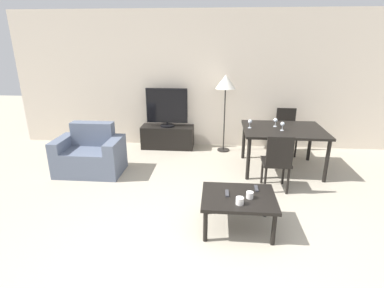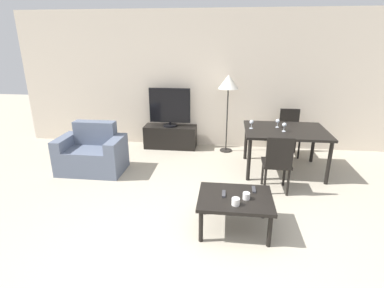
{
  "view_description": "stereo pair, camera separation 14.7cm",
  "coord_description": "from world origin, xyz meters",
  "px_view_note": "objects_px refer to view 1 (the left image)",
  "views": [
    {
      "loc": [
        0.25,
        -2.41,
        2.14
      ],
      "look_at": [
        -0.11,
        1.83,
        0.65
      ],
      "focal_mm": 28.0,
      "sensor_mm": 36.0,
      "label": 1
    },
    {
      "loc": [
        0.4,
        -2.39,
        2.14
      ],
      "look_at": [
        -0.11,
        1.83,
        0.65
      ],
      "focal_mm": 28.0,
      "sensor_mm": 36.0,
      "label": 2
    }
  ],
  "objects_px": {
    "wine_glass_center": "(250,122)",
    "remote_secondary": "(227,193)",
    "armchair": "(90,155)",
    "floor_lamp": "(226,85)",
    "tv": "(167,107)",
    "cup_white_near": "(250,195)",
    "wine_glass_right": "(283,125)",
    "cup_colored_far": "(240,201)",
    "dining_table": "(283,133)",
    "dining_chair_far": "(286,129)",
    "remote_primary": "(256,188)",
    "wine_glass_left": "(276,121)",
    "coffee_table": "(239,200)",
    "tv_stand": "(168,137)",
    "dining_chair_near": "(277,160)"
  },
  "relations": [
    {
      "from": "wine_glass_center",
      "to": "remote_secondary",
      "type": "bearing_deg",
      "value": -103.2
    },
    {
      "from": "armchair",
      "to": "floor_lamp",
      "type": "relative_size",
      "value": 0.71
    },
    {
      "from": "tv",
      "to": "cup_white_near",
      "type": "bearing_deg",
      "value": -63.19
    },
    {
      "from": "wine_glass_center",
      "to": "wine_glass_right",
      "type": "xyz_separation_m",
      "value": [
        0.51,
        -0.11,
        0.0
      ]
    },
    {
      "from": "remote_secondary",
      "to": "cup_colored_far",
      "type": "relative_size",
      "value": 1.67
    },
    {
      "from": "dining_table",
      "to": "wine_glass_center",
      "type": "xyz_separation_m",
      "value": [
        -0.56,
        -0.01,
        0.18
      ]
    },
    {
      "from": "dining_chair_far",
      "to": "wine_glass_right",
      "type": "distance_m",
      "value": 1.05
    },
    {
      "from": "remote_primary",
      "to": "wine_glass_left",
      "type": "height_order",
      "value": "wine_glass_left"
    },
    {
      "from": "cup_white_near",
      "to": "wine_glass_center",
      "type": "height_order",
      "value": "wine_glass_center"
    },
    {
      "from": "armchair",
      "to": "coffee_table",
      "type": "height_order",
      "value": "armchair"
    },
    {
      "from": "tv_stand",
      "to": "dining_chair_far",
      "type": "bearing_deg",
      "value": -2.33
    },
    {
      "from": "dining_chair_far",
      "to": "remote_secondary",
      "type": "height_order",
      "value": "dining_chair_far"
    },
    {
      "from": "wine_glass_left",
      "to": "tv_stand",
      "type": "bearing_deg",
      "value": 157.77
    },
    {
      "from": "tv",
      "to": "wine_glass_right",
      "type": "distance_m",
      "value": 2.32
    },
    {
      "from": "wine_glass_right",
      "to": "dining_table",
      "type": "bearing_deg",
      "value": 66.8
    },
    {
      "from": "cup_white_near",
      "to": "cup_colored_far",
      "type": "bearing_deg",
      "value": -130.26
    },
    {
      "from": "dining_chair_far",
      "to": "remote_secondary",
      "type": "bearing_deg",
      "value": -114.96
    },
    {
      "from": "cup_white_near",
      "to": "cup_colored_far",
      "type": "distance_m",
      "value": 0.19
    },
    {
      "from": "armchair",
      "to": "dining_chair_near",
      "type": "bearing_deg",
      "value": -8.28
    },
    {
      "from": "tv",
      "to": "armchair",
      "type": "bearing_deg",
      "value": -130.05
    },
    {
      "from": "armchair",
      "to": "cup_white_near",
      "type": "height_order",
      "value": "armchair"
    },
    {
      "from": "tv",
      "to": "dining_chair_near",
      "type": "height_order",
      "value": "tv"
    },
    {
      "from": "cup_colored_far",
      "to": "wine_glass_right",
      "type": "relative_size",
      "value": 0.61
    },
    {
      "from": "floor_lamp",
      "to": "tv_stand",
      "type": "bearing_deg",
      "value": 176.09
    },
    {
      "from": "wine_glass_right",
      "to": "dining_chair_near",
      "type": "bearing_deg",
      "value": -104.3
    },
    {
      "from": "armchair",
      "to": "dining_chair_far",
      "type": "distance_m",
      "value": 3.67
    },
    {
      "from": "tv_stand",
      "to": "dining_table",
      "type": "relative_size",
      "value": 0.8
    },
    {
      "from": "remote_secondary",
      "to": "wine_glass_right",
      "type": "height_order",
      "value": "wine_glass_right"
    },
    {
      "from": "dining_table",
      "to": "remote_secondary",
      "type": "height_order",
      "value": "dining_table"
    },
    {
      "from": "floor_lamp",
      "to": "remote_primary",
      "type": "bearing_deg",
      "value": -81.95
    },
    {
      "from": "cup_colored_far",
      "to": "armchair",
      "type": "bearing_deg",
      "value": 146.03
    },
    {
      "from": "dining_table",
      "to": "remote_secondary",
      "type": "relative_size",
      "value": 8.85
    },
    {
      "from": "armchair",
      "to": "coffee_table",
      "type": "relative_size",
      "value": 1.26
    },
    {
      "from": "remote_secondary",
      "to": "dining_chair_far",
      "type": "bearing_deg",
      "value": 65.04
    },
    {
      "from": "tv_stand",
      "to": "cup_white_near",
      "type": "relative_size",
      "value": 12.85
    },
    {
      "from": "coffee_table",
      "to": "cup_colored_far",
      "type": "xyz_separation_m",
      "value": [
        -0.0,
        -0.18,
        0.09
      ]
    },
    {
      "from": "floor_lamp",
      "to": "remote_secondary",
      "type": "relative_size",
      "value": 10.12
    },
    {
      "from": "tv",
      "to": "remote_primary",
      "type": "distance_m",
      "value": 2.98
    },
    {
      "from": "coffee_table",
      "to": "wine_glass_left",
      "type": "height_order",
      "value": "wine_glass_left"
    },
    {
      "from": "remote_secondary",
      "to": "cup_white_near",
      "type": "distance_m",
      "value": 0.27
    },
    {
      "from": "cup_white_near",
      "to": "remote_primary",
      "type": "bearing_deg",
      "value": 65.59
    },
    {
      "from": "remote_secondary",
      "to": "wine_glass_right",
      "type": "relative_size",
      "value": 1.03
    },
    {
      "from": "dining_chair_near",
      "to": "remote_primary",
      "type": "distance_m",
      "value": 0.89
    },
    {
      "from": "remote_secondary",
      "to": "wine_glass_right",
      "type": "distance_m",
      "value": 1.93
    },
    {
      "from": "coffee_table",
      "to": "floor_lamp",
      "type": "bearing_deg",
      "value": 92.73
    },
    {
      "from": "dining_chair_near",
      "to": "floor_lamp",
      "type": "xyz_separation_m",
      "value": [
        -0.74,
        1.67,
        0.84
      ]
    },
    {
      "from": "dining_chair_near",
      "to": "wine_glass_center",
      "type": "height_order",
      "value": "same"
    },
    {
      "from": "remote_secondary",
      "to": "wine_glass_left",
      "type": "xyz_separation_m",
      "value": [
        0.85,
        1.88,
        0.4
      ]
    },
    {
      "from": "dining_chair_near",
      "to": "wine_glass_center",
      "type": "xyz_separation_m",
      "value": [
        -0.33,
        0.81,
        0.34
      ]
    },
    {
      "from": "dining_chair_near",
      "to": "remote_secondary",
      "type": "relative_size",
      "value": 5.87
    }
  ]
}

